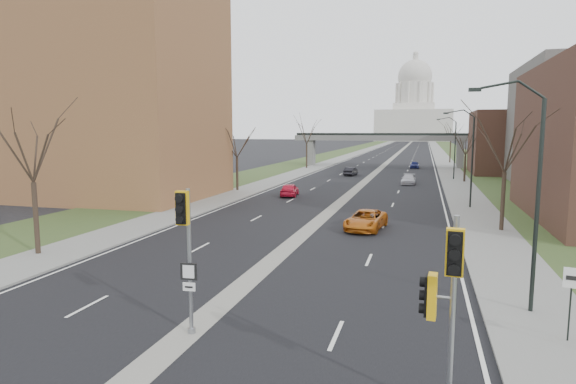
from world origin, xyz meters
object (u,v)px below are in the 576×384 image
at_px(signal_pole_right, 445,288).
at_px(car_right_far, 415,165).
at_px(car_right_near, 366,220).
at_px(car_right_mid, 408,179).
at_px(speed_limit_sign, 571,291).
at_px(signal_pole_median, 186,235).
at_px(car_left_far, 351,171).
at_px(car_left_near, 290,190).

height_order(signal_pole_right, car_right_far, signal_pole_right).
bearing_deg(signal_pole_right, car_right_near, 105.87).
height_order(car_right_near, car_right_mid, car_right_near).
height_order(speed_limit_sign, car_right_mid, speed_limit_sign).
height_order(car_right_mid, car_right_far, car_right_far).
relative_size(signal_pole_median, speed_limit_sign, 2.05).
distance_m(signal_pole_median, signal_pole_right, 8.48).
bearing_deg(car_left_far, signal_pole_right, 106.74).
relative_size(car_right_near, car_right_far, 1.28).
distance_m(signal_pole_median, car_right_far, 77.75).
bearing_deg(speed_limit_sign, car_left_near, 129.96).
distance_m(car_left_far, car_right_mid, 13.50).
height_order(speed_limit_sign, car_left_near, speed_limit_sign).
bearing_deg(signal_pole_right, car_right_mid, 97.27).
height_order(car_right_near, car_right_far, car_right_near).
bearing_deg(car_left_near, car_right_far, -113.29).
xyz_separation_m(car_right_near, car_right_mid, (1.95, 30.47, -0.06)).
xyz_separation_m(signal_pole_median, signal_pole_right, (8.09, -2.52, -0.25)).
bearing_deg(car_right_far, speed_limit_sign, -83.72).
height_order(signal_pole_median, car_left_near, signal_pole_median).
bearing_deg(car_left_near, speed_limit_sign, 112.46).
bearing_deg(car_right_mid, car_left_near, -127.11).
bearing_deg(speed_limit_sign, signal_pole_right, -117.53).
distance_m(car_left_far, car_right_near, 41.14).
relative_size(signal_pole_median, car_left_far, 1.28).
height_order(car_left_far, car_right_far, car_right_far).
relative_size(signal_pole_right, car_left_near, 1.22).
xyz_separation_m(car_right_near, car_right_far, (2.18, 57.92, -0.03)).
bearing_deg(signal_pole_right, car_left_near, 115.51).
bearing_deg(signal_pole_right, signal_pole_median, 167.29).
xyz_separation_m(car_left_far, car_right_far, (9.22, 17.39, 0.01)).
distance_m(car_right_near, car_right_far, 57.96).
height_order(signal_pole_right, speed_limit_sign, signal_pole_right).
distance_m(speed_limit_sign, car_right_mid, 47.61).
bearing_deg(car_right_far, car_right_near, -90.76).
bearing_deg(car_right_mid, car_left_far, 132.46).
bearing_deg(signal_pole_median, speed_limit_sign, 8.34).
relative_size(signal_pole_right, car_right_far, 1.29).
relative_size(car_left_far, car_right_near, 0.80).
height_order(car_left_near, car_left_far, car_left_near).
distance_m(speed_limit_sign, car_right_near, 18.76).
bearing_deg(car_left_near, signal_pole_median, 92.51).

